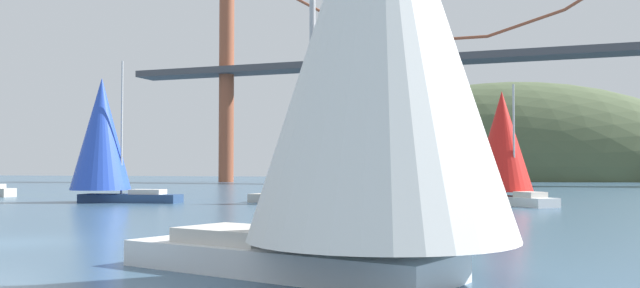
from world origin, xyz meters
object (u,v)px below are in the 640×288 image
at_px(sailboat_green_sail, 335,141).
at_px(sailboat_white_mainsail, 375,41).
at_px(sailboat_red_spinnaker, 503,144).
at_px(sailboat_blue_spinnaker, 103,137).

relative_size(sailboat_green_sail, sailboat_white_mainsail, 0.95).
relative_size(sailboat_white_mainsail, sailboat_red_spinnaker, 1.30).
bearing_deg(sailboat_white_mainsail, sailboat_blue_spinnaker, 135.78).
height_order(sailboat_green_sail, sailboat_white_mainsail, sailboat_white_mainsail).
relative_size(sailboat_blue_spinnaker, sailboat_white_mainsail, 0.97).
height_order(sailboat_blue_spinnaker, sailboat_green_sail, sailboat_blue_spinnaker).
relative_size(sailboat_green_sail, sailboat_red_spinnaker, 1.23).
bearing_deg(sailboat_green_sail, sailboat_blue_spinnaker, -164.99).
height_order(sailboat_white_mainsail, sailboat_red_spinnaker, sailboat_white_mainsail).
bearing_deg(sailboat_blue_spinnaker, sailboat_green_sail, 15.01).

